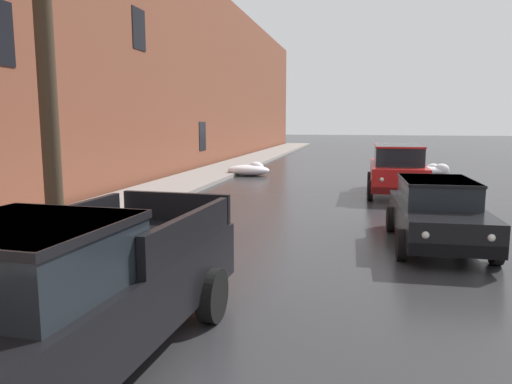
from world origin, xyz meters
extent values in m
cube|color=gray|center=(-6.21, 18.00, 0.08)|extent=(2.62, 80.00, 0.16)
cube|color=brown|center=(-8.02, 18.00, 5.29)|extent=(0.60, 80.00, 10.58)
cube|color=black|center=(-7.73, 28.20, 1.82)|extent=(0.08, 1.10, 1.60)
cube|color=black|center=(-7.73, 20.64, 6.26)|extent=(0.08, 1.10, 1.60)
ellipsoid|color=white|center=(-4.35, 25.26, 0.26)|extent=(2.10, 1.13, 0.53)
ellipsoid|color=white|center=(-4.00, 25.39, 0.34)|extent=(0.82, 0.68, 0.68)
ellipsoid|color=white|center=(4.40, 27.35, 0.23)|extent=(1.82, 1.04, 0.45)
ellipsoid|color=white|center=(4.91, 27.23, 0.30)|extent=(0.72, 0.60, 0.60)
ellipsoid|color=white|center=(4.53, 27.44, 0.29)|extent=(0.70, 0.58, 0.58)
cylinder|color=#382B1E|center=(-4.77, 10.57, 3.63)|extent=(0.35, 0.35, 7.26)
cube|color=black|center=(-1.76, 6.65, 0.74)|extent=(2.03, 5.19, 0.76)
cube|color=black|center=(-1.79, 5.93, 1.44)|extent=(1.67, 1.70, 0.64)
cube|color=black|center=(-1.79, 5.93, 1.72)|extent=(1.71, 1.76, 0.08)
cube|color=black|center=(-0.86, 7.64, 1.34)|extent=(0.20, 2.46, 0.44)
cube|color=black|center=(-2.58, 7.71, 1.34)|extent=(0.20, 2.46, 0.44)
cube|color=black|center=(-1.66, 9.16, 1.34)|extent=(1.73, 0.17, 0.44)
cylinder|color=black|center=(-0.76, 8.15, 0.36)|extent=(0.25, 0.73, 0.72)
cylinder|color=black|center=(-2.63, 8.22, 0.36)|extent=(0.25, 0.73, 0.72)
cube|color=black|center=(2.71, 12.97, 0.60)|extent=(1.77, 4.08, 0.60)
cube|color=black|center=(2.70, 13.17, 1.16)|extent=(1.48, 2.14, 0.52)
cube|color=black|center=(2.70, 13.17, 1.39)|extent=(1.51, 2.18, 0.06)
cube|color=black|center=(2.77, 11.01, 0.42)|extent=(1.62, 0.17, 0.22)
cube|color=black|center=(2.65, 14.94, 0.42)|extent=(1.62, 0.17, 0.22)
cylinder|color=black|center=(3.59, 11.75, 0.30)|extent=(0.20, 0.61, 0.60)
cylinder|color=black|center=(1.90, 11.70, 0.30)|extent=(0.20, 0.61, 0.60)
cylinder|color=black|center=(3.52, 14.25, 0.30)|extent=(0.20, 0.61, 0.60)
cylinder|color=black|center=(1.83, 14.20, 0.30)|extent=(0.20, 0.61, 0.60)
sphere|color=silver|center=(3.30, 10.99, 0.68)|extent=(0.14, 0.14, 0.14)
sphere|color=silver|center=(2.23, 10.96, 0.68)|extent=(0.14, 0.14, 0.14)
cube|color=red|center=(2.33, 20.27, 0.74)|extent=(1.84, 4.61, 0.80)
cube|color=black|center=(2.33, 20.32, 1.48)|extent=(1.58, 3.23, 0.68)
cube|color=red|center=(2.33, 20.32, 1.79)|extent=(1.61, 3.29, 0.06)
cube|color=#520B0B|center=(2.32, 18.02, 0.46)|extent=(1.78, 0.13, 0.22)
cube|color=#520B0B|center=(2.34, 22.52, 0.46)|extent=(1.78, 0.13, 0.22)
cylinder|color=black|center=(3.26, 18.84, 0.34)|extent=(0.18, 0.68, 0.68)
cylinder|color=black|center=(1.40, 18.85, 0.34)|extent=(0.18, 0.68, 0.68)
cylinder|color=black|center=(3.27, 21.69, 0.34)|extent=(0.18, 0.68, 0.68)
cylinder|color=black|center=(1.41, 21.70, 0.34)|extent=(0.18, 0.68, 0.68)
sphere|color=silver|center=(2.91, 17.99, 0.82)|extent=(0.14, 0.14, 0.14)
sphere|color=silver|center=(1.73, 17.99, 0.82)|extent=(0.14, 0.14, 0.14)
cylinder|color=#B21E19|center=(-4.56, 9.84, 0.28)|extent=(0.22, 0.22, 0.55)
sphere|color=#B21E19|center=(-4.56, 9.84, 0.61)|extent=(0.21, 0.21, 0.21)
cylinder|color=#B21E19|center=(-4.72, 9.84, 0.30)|extent=(0.10, 0.09, 0.09)
cylinder|color=#B21E19|center=(-4.40, 9.84, 0.30)|extent=(0.10, 0.09, 0.09)
camera|label=1|loc=(1.13, 2.31, 2.64)|focal=33.84mm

